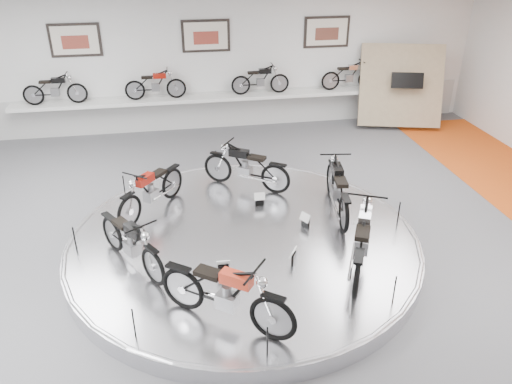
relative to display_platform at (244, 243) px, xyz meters
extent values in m
plane|color=#565659|center=(0.00, -0.30, -0.15)|extent=(16.00, 16.00, 0.00)
plane|color=white|center=(0.00, -0.30, 3.85)|extent=(16.00, 16.00, 0.00)
plane|color=silver|center=(0.00, 6.70, 1.85)|extent=(16.00, 0.00, 16.00)
cube|color=#BCBCBA|center=(0.00, 6.68, 0.40)|extent=(15.68, 0.04, 1.10)
cylinder|color=silver|center=(0.00, 0.00, 0.00)|extent=(6.40, 6.40, 0.30)
torus|color=#B2B2BA|center=(0.00, 0.00, 0.12)|extent=(6.40, 6.40, 0.10)
cube|color=silver|center=(0.00, 6.40, 0.85)|extent=(11.00, 0.55, 0.10)
cube|color=beige|center=(-3.50, 6.66, 2.55)|extent=(1.35, 0.06, 0.88)
cube|color=beige|center=(0.00, 6.66, 2.55)|extent=(1.35, 0.06, 0.88)
cube|color=beige|center=(3.50, 6.66, 2.55)|extent=(1.35, 0.06, 0.88)
cube|color=tan|center=(5.60, 5.80, 1.10)|extent=(2.56, 1.52, 2.30)
camera|label=1|loc=(-1.13, -7.67, 5.12)|focal=35.00mm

